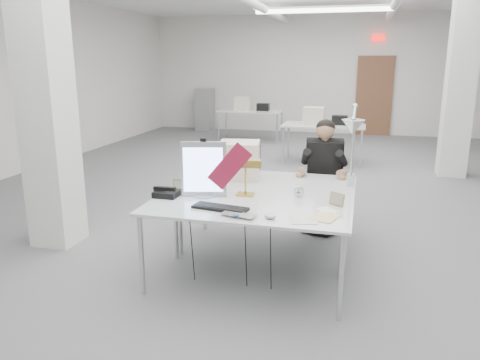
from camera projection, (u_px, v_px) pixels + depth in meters
The scene contains 23 objects.
room_shell at pixel (297, 83), 6.30m from camera, with size 10.04×14.04×3.24m.
desk_main at pixel (247, 207), 4.08m from camera, with size 1.80×0.90×0.03m, color silver.
desk_second at pixel (268, 182), 4.92m from camera, with size 1.80×0.90×0.03m, color silver.
bg_desk_a at pixel (324, 125), 9.18m from camera, with size 1.60×0.80×0.03m, color silver.
bg_desk_b at pixel (251, 111), 11.73m from camera, with size 1.60×0.80×0.03m, color silver.
filing_cabinet at pixel (205, 109), 13.54m from camera, with size 0.45×0.55×1.20m, color gray.
office_chair at pixel (323, 190), 5.52m from camera, with size 0.49×0.49×0.99m, color black, non-canonical shape.
seated_person at pixel (324, 158), 5.37m from camera, with size 0.45×0.56×0.85m, color black, non-canonical shape.
monitor at pixel (204, 169), 4.31m from camera, with size 0.42×0.04×0.52m, color #A7A7AC.
pennant at pixel (230, 166), 4.20m from camera, with size 0.43×0.01×0.18m, color maroon.
keyboard at pixel (220, 208), 3.99m from camera, with size 0.48×0.16×0.02m, color black.
laptop at pixel (236, 217), 3.76m from camera, with size 0.29×0.19×0.02m, color #A1A2A6.
mouse at pixel (270, 217), 3.74m from camera, with size 0.09×0.06×0.04m, color #A5A5AA.
bankers_lamp at pixel (246, 179), 4.37m from camera, with size 0.28×0.11×0.32m, color #B79539, non-canonical shape.
desk_phone at pixel (167, 194), 4.36m from camera, with size 0.22×0.20×0.05m, color black.
picture_frame_left at pixel (179, 184), 4.59m from camera, with size 0.13×0.01×0.10m, color #976B41.
picture_frame_right at pixel (337, 199), 4.08m from camera, with size 0.14×0.01×0.11m, color tan.
desk_clock at pixel (299, 192), 4.34m from camera, with size 0.10×0.10×0.03m, color #AEADB2.
paper_stack_a at pixel (303, 218), 3.76m from camera, with size 0.20×0.29×0.01m, color white.
paper_stack_b at pixel (325, 217), 3.77m from camera, with size 0.18×0.25×0.01m, color #F1D990.
paper_stack_c at pixel (327, 210), 3.95m from camera, with size 0.18×0.13×0.01m, color white.
beige_monitor at pixel (240, 160), 5.00m from camera, with size 0.42×0.39×0.39m, color beige.
architect_lamp at pixel (353, 143), 4.38m from camera, with size 0.26×0.75×0.96m, color silver, non-canonical shape.
Camera 1 is at (0.92, -6.28, 1.99)m, focal length 35.00 mm.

